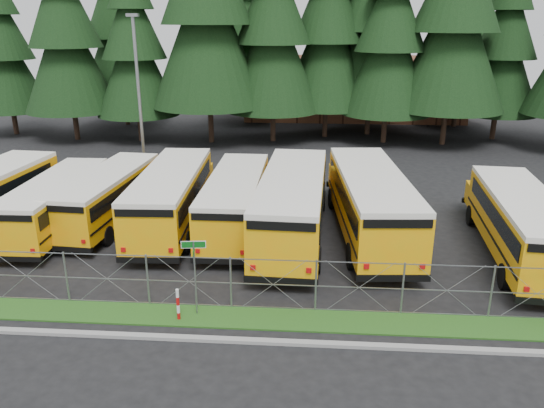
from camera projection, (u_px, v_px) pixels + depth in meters
The scene contains 28 objects.
ground at pixel (262, 295), 19.94m from camera, with size 120.00×120.00×0.00m, color black.
curb at pixel (253, 341), 17.00m from camera, with size 50.00×0.25×0.12m, color gray.
grass_verge at pixel (257, 319), 18.33m from camera, with size 50.00×1.40×0.06m, color #1B4313.
chainlink_fence at pixel (259, 284), 18.67m from camera, with size 44.00×0.10×2.00m, color gray, non-canonical shape.
brick_building at pixel (352, 87), 56.19m from camera, with size 22.00×10.00×6.00m, color brown.
bus_1 at pixel (60, 204), 25.86m from camera, with size 2.36×9.98×2.62m, color #FF9C08, non-canonical shape.
bus_2 at pixel (111, 197), 26.80m from camera, with size 2.39×10.13×2.66m, color #FF9C08, non-canonical shape.
bus_3 at pixel (173, 198), 26.14m from camera, with size 2.67×11.31×2.97m, color #FF9C08, non-canonical shape.
bus_4 at pixel (237, 202), 25.83m from camera, with size 2.51×10.65×2.79m, color #FF9C08, non-canonical shape.
bus_5 at pixel (293, 206), 24.67m from camera, with size 2.87×12.15×3.18m, color #FF9C08, non-canonical shape.
bus_6 at pixel (369, 204), 24.92m from camera, with size 2.88×12.21×3.20m, color #FF9C08, non-canonical shape.
bus_east at pixel (518, 225), 22.79m from camera, with size 2.62×11.08×2.91m, color #FF9C08, non-canonical shape.
street_sign at pixel (194, 262), 17.97m from camera, with size 0.84×0.55×2.81m.
striped_bollard at pixel (178, 305), 18.08m from camera, with size 0.11×0.11×1.20m, color #B20C0C.
light_standard at pixel (139, 95), 31.96m from camera, with size 0.70×0.35×10.14m.
conifer_0 at pixel (4, 51), 45.57m from camera, with size 6.55×6.55×14.48m, color black, non-canonical shape.
conifer_1 at pixel (65, 37), 43.03m from camera, with size 7.64×7.64×16.91m, color black, non-canonical shape.
conifer_2 at pixel (134, 49), 42.87m from camera, with size 6.79×6.79×15.01m, color black, non-canonical shape.
conifer_3 at pixel (207, 11), 41.40m from camera, with size 9.42×9.42×20.84m, color black, non-canonical shape.
conifer_4 at pixel (273, 33), 42.36m from camera, with size 7.93×7.93×17.53m, color black, non-canonical shape.
conifer_5 at pixel (328, 32), 44.06m from camera, with size 7.94×7.94×17.55m, color black, non-canonical shape.
conifer_6 at pixel (390, 41), 42.06m from camera, with size 7.39×7.39×16.35m, color black, non-canonical shape.
conifer_7 at pixel (455, 19), 40.82m from camera, with size 8.87×8.87×19.61m, color black, non-canonical shape.
conifer_8 at pixel (504, 50), 43.53m from camera, with size 6.75×6.75×14.93m, color black, non-canonical shape.
conifer_10 at pixel (119, 29), 49.38m from camera, with size 8.11×8.11×17.94m, color black, non-canonical shape.
conifer_11 at pixel (245, 33), 51.17m from camera, with size 7.75×7.75×17.15m, color black, non-canonical shape.
conifer_12 at pixel (374, 20), 44.70m from camera, with size 8.83×8.83×19.53m, color black, non-canonical shape.
conifer_13 at pixel (463, 45), 48.89m from camera, with size 6.81×6.81×15.06m, color black, non-canonical shape.
Camera 1 is at (1.68, -17.61, 9.83)m, focal length 35.00 mm.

